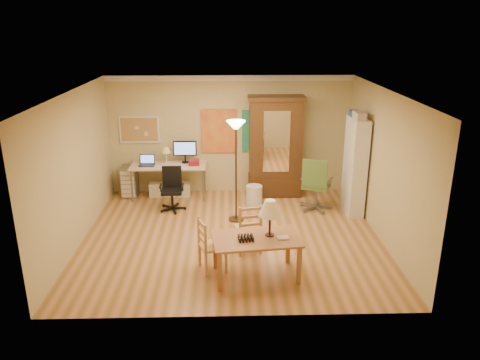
{
  "coord_description": "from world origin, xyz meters",
  "views": [
    {
      "loc": [
        -0.06,
        -7.96,
        3.84
      ],
      "look_at": [
        0.17,
        0.3,
        1.01
      ],
      "focal_mm": 35.0,
      "sensor_mm": 36.0,
      "label": 1
    }
  ],
  "objects_px": {
    "computer_desk": "(171,177)",
    "bookshelf": "(355,167)",
    "office_chair_black": "(172,199)",
    "armoire": "(275,153)",
    "office_chair_green": "(315,196)",
    "dining_table": "(261,229)"
  },
  "relations": [
    {
      "from": "armoire",
      "to": "office_chair_black",
      "type": "bearing_deg",
      "value": -158.67
    },
    {
      "from": "dining_table",
      "to": "office_chair_green",
      "type": "bearing_deg",
      "value": 63.23
    },
    {
      "from": "computer_desk",
      "to": "office_chair_black",
      "type": "xyz_separation_m",
      "value": [
        0.12,
        -0.8,
        -0.22
      ]
    },
    {
      "from": "computer_desk",
      "to": "office_chair_green",
      "type": "relative_size",
      "value": 1.45
    },
    {
      "from": "office_chair_black",
      "to": "office_chair_green",
      "type": "height_order",
      "value": "office_chair_green"
    },
    {
      "from": "computer_desk",
      "to": "bookshelf",
      "type": "relative_size",
      "value": 0.84
    },
    {
      "from": "computer_desk",
      "to": "armoire",
      "type": "bearing_deg",
      "value": 1.94
    },
    {
      "from": "dining_table",
      "to": "armoire",
      "type": "xyz_separation_m",
      "value": [
        0.57,
        3.66,
        0.2
      ]
    },
    {
      "from": "office_chair_green",
      "to": "bookshelf",
      "type": "distance_m",
      "value": 1.03
    },
    {
      "from": "armoire",
      "to": "bookshelf",
      "type": "relative_size",
      "value": 1.14
    },
    {
      "from": "dining_table",
      "to": "office_chair_black",
      "type": "relative_size",
      "value": 1.54
    },
    {
      "from": "office_chair_black",
      "to": "bookshelf",
      "type": "height_order",
      "value": "bookshelf"
    },
    {
      "from": "dining_table",
      "to": "office_chair_black",
      "type": "distance_m",
      "value": 3.29
    },
    {
      "from": "office_chair_black",
      "to": "bookshelf",
      "type": "bearing_deg",
      "value": -3.54
    },
    {
      "from": "office_chair_black",
      "to": "office_chair_green",
      "type": "xyz_separation_m",
      "value": [
        3.04,
        -0.09,
        0.06
      ]
    },
    {
      "from": "computer_desk",
      "to": "office_chair_black",
      "type": "distance_m",
      "value": 0.84
    },
    {
      "from": "office_chair_black",
      "to": "armoire",
      "type": "distance_m",
      "value": 2.54
    },
    {
      "from": "dining_table",
      "to": "computer_desk",
      "type": "bearing_deg",
      "value": 116.78
    },
    {
      "from": "dining_table",
      "to": "bookshelf",
      "type": "distance_m",
      "value": 3.3
    },
    {
      "from": "armoire",
      "to": "dining_table",
      "type": "bearing_deg",
      "value": -98.89
    },
    {
      "from": "computer_desk",
      "to": "office_chair_green",
      "type": "xyz_separation_m",
      "value": [
        3.16,
        -0.9,
        -0.16
      ]
    },
    {
      "from": "computer_desk",
      "to": "armoire",
      "type": "relative_size",
      "value": 0.74
    }
  ]
}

